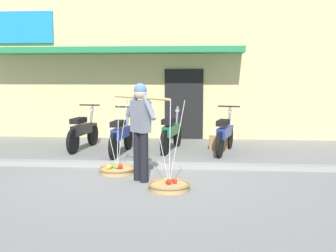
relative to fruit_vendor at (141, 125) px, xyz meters
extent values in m
plane|color=gray|center=(-0.02, 0.37, -0.98)|extent=(90.00, 90.00, 0.00)
cube|color=gray|center=(-0.02, 1.07, -0.93)|extent=(20.00, 0.24, 0.10)
cylinder|color=black|center=(-0.06, 0.06, -0.55)|extent=(0.15, 0.15, 0.86)
cylinder|color=black|center=(0.06, -0.06, -0.55)|extent=(0.15, 0.15, 0.86)
cube|color=slate|center=(0.00, 0.00, 0.15)|extent=(0.38, 0.38, 0.54)
sphere|color=#E0B78E|center=(0.00, 0.00, 0.56)|extent=(0.21, 0.21, 0.21)
sphere|color=#4C70B2|center=(0.00, 0.00, 0.61)|extent=(0.22, 0.22, 0.22)
cylinder|color=slate|center=(-0.17, 0.17, 0.32)|extent=(0.30, 0.30, 0.43)
cylinder|color=slate|center=(0.17, -0.17, 0.32)|extent=(0.30, 0.30, 0.43)
cylinder|color=tan|center=(0.00, 0.00, 0.47)|extent=(1.10, 1.07, 0.04)
cylinder|color=tan|center=(-0.53, 0.52, -0.93)|extent=(0.63, 0.63, 0.09)
torus|color=olive|center=(-0.53, 0.52, -0.88)|extent=(0.68, 0.68, 0.05)
sphere|color=#72B143|center=(-0.53, 0.52, -0.84)|extent=(0.08, 0.08, 0.08)
sphere|color=red|center=(-0.47, 0.50, -0.84)|extent=(0.09, 0.09, 0.09)
sphere|color=#669E3C|center=(-0.64, 0.55, -0.85)|extent=(0.08, 0.08, 0.08)
sphere|color=yellow|center=(-0.68, 0.47, -0.84)|extent=(0.10, 0.10, 0.10)
sphere|color=#7ABD48|center=(-0.52, 0.53, -0.80)|extent=(0.08, 0.08, 0.08)
cylinder|color=silver|center=(-0.53, 0.67, -0.21)|extent=(0.01, 0.30, 1.36)
cylinder|color=silver|center=(-0.66, 0.45, -0.21)|extent=(0.26, 0.16, 1.36)
cylinder|color=silver|center=(-0.41, 0.45, -0.21)|extent=(0.26, 0.16, 1.36)
cylinder|color=tan|center=(0.53, -0.52, -0.93)|extent=(0.63, 0.63, 0.09)
torus|color=olive|center=(0.53, -0.52, -0.88)|extent=(0.68, 0.68, 0.05)
sphere|color=yellow|center=(0.49, -0.43, -0.84)|extent=(0.09, 0.09, 0.09)
sphere|color=red|center=(0.62, -0.46, -0.84)|extent=(0.08, 0.08, 0.08)
sphere|color=red|center=(0.53, -0.52, -0.84)|extent=(0.09, 0.09, 0.09)
cylinder|color=silver|center=(0.53, -0.38, -0.21)|extent=(0.01, 0.30, 1.36)
cylinder|color=silver|center=(0.41, -0.59, -0.21)|extent=(0.26, 0.16, 1.36)
cylinder|color=silver|center=(0.66, -0.59, -0.21)|extent=(0.26, 0.16, 1.36)
cylinder|color=black|center=(-1.81, 3.57, -0.69)|extent=(0.15, 0.59, 0.58)
cylinder|color=black|center=(-1.95, 2.34, -0.69)|extent=(0.15, 0.59, 0.58)
cube|color=black|center=(-1.81, 3.57, -0.43)|extent=(0.17, 0.29, 0.06)
cube|color=black|center=(-1.89, 2.86, -0.47)|extent=(0.30, 0.92, 0.24)
cube|color=black|center=(-1.91, 2.68, -0.23)|extent=(0.28, 0.58, 0.12)
cylinder|color=slate|center=(-1.82, 3.47, -0.30)|extent=(0.09, 0.30, 0.76)
cylinder|color=black|center=(-1.83, 3.39, 0.09)|extent=(0.54, 0.10, 0.04)
sphere|color=silver|center=(-1.81, 3.55, -0.05)|extent=(0.11, 0.11, 0.11)
cylinder|color=black|center=(-0.77, 3.04, -0.69)|extent=(0.13, 0.58, 0.58)
cylinder|color=black|center=(-0.87, 1.80, -0.69)|extent=(0.13, 0.58, 0.58)
cube|color=navy|center=(-0.77, 3.04, -0.43)|extent=(0.16, 0.29, 0.06)
cube|color=navy|center=(-0.83, 2.32, -0.47)|extent=(0.27, 0.91, 0.24)
cube|color=black|center=(-0.84, 2.14, -0.23)|extent=(0.26, 0.58, 0.12)
cylinder|color=slate|center=(-0.78, 2.94, -0.30)|extent=(0.08, 0.30, 0.76)
cylinder|color=black|center=(-0.78, 2.86, 0.09)|extent=(0.54, 0.08, 0.04)
sphere|color=silver|center=(-0.77, 3.02, -0.05)|extent=(0.11, 0.11, 0.11)
cylinder|color=black|center=(0.41, 3.60, -0.69)|extent=(0.18, 0.59, 0.58)
cylinder|color=black|center=(0.20, 2.38, -0.69)|extent=(0.18, 0.59, 0.58)
cube|color=#19663D|center=(0.41, 3.60, -0.43)|extent=(0.19, 0.30, 0.06)
cube|color=#19663D|center=(0.29, 2.89, -0.47)|extent=(0.35, 0.92, 0.24)
cube|color=black|center=(0.26, 2.71, -0.23)|extent=(0.31, 0.59, 0.12)
cylinder|color=slate|center=(0.39, 3.50, -0.30)|extent=(0.11, 0.30, 0.76)
cylinder|color=black|center=(0.38, 3.42, 0.09)|extent=(0.54, 0.13, 0.04)
sphere|color=silver|center=(0.41, 3.58, -0.05)|extent=(0.11, 0.11, 0.11)
cylinder|color=black|center=(1.73, 3.39, -0.69)|extent=(0.22, 0.58, 0.58)
cylinder|color=black|center=(1.44, 2.18, -0.69)|extent=(0.22, 0.58, 0.58)
cube|color=navy|center=(1.73, 3.39, -0.43)|extent=(0.20, 0.31, 0.06)
cube|color=navy|center=(1.56, 2.69, -0.47)|extent=(0.41, 0.92, 0.24)
cube|color=black|center=(1.52, 2.51, -0.23)|extent=(0.35, 0.60, 0.12)
cylinder|color=slate|center=(1.71, 3.29, -0.30)|extent=(0.13, 0.30, 0.76)
cylinder|color=black|center=(1.69, 3.21, 0.09)|extent=(0.53, 0.16, 0.04)
sphere|color=silver|center=(1.73, 3.37, -0.05)|extent=(0.11, 0.11, 0.11)
cube|color=#DBC684|center=(-1.44, 7.41, 1.12)|extent=(13.00, 5.00, 4.20)
cube|color=#237F47|center=(-1.44, 4.41, 1.52)|extent=(7.15, 1.00, 0.16)
cube|color=#1E84D1|center=(-4.36, 4.86, 2.22)|extent=(2.20, 0.08, 0.90)
cube|color=black|center=(0.51, 4.89, 0.02)|extent=(1.10, 0.06, 2.00)
cube|color=olive|center=(1.45, 3.25, -0.82)|extent=(0.44, 0.36, 0.32)
camera|label=1|loc=(1.06, -6.98, 0.86)|focal=44.38mm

